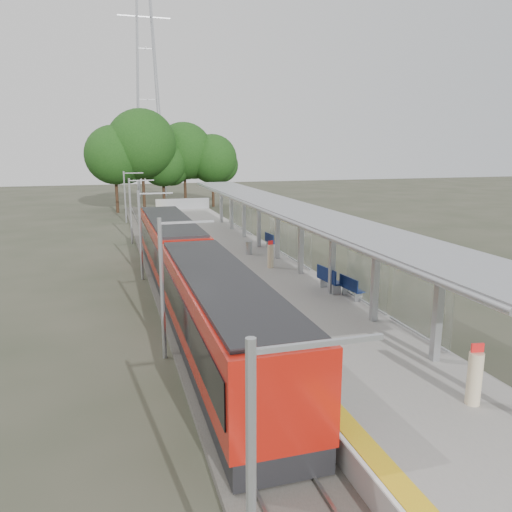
# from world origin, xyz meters

# --- Properties ---
(ground) EXTENTS (200.00, 200.00, 0.00)m
(ground) POSITION_xyz_m (0.00, 0.00, 0.00)
(ground) COLOR #474438
(ground) RESTS_ON ground
(trackbed) EXTENTS (3.00, 70.00, 0.24)m
(trackbed) POSITION_xyz_m (-4.50, 20.00, 0.12)
(trackbed) COLOR #59544C
(trackbed) RESTS_ON ground
(platform) EXTENTS (6.00, 50.00, 1.00)m
(platform) POSITION_xyz_m (0.00, 20.00, 0.50)
(platform) COLOR gray
(platform) RESTS_ON ground
(tactile_strip) EXTENTS (0.60, 50.00, 0.02)m
(tactile_strip) POSITION_xyz_m (-2.55, 20.00, 1.01)
(tactile_strip) COLOR yellow
(tactile_strip) RESTS_ON platform
(end_fence) EXTENTS (6.00, 0.10, 1.20)m
(end_fence) POSITION_xyz_m (0.00, 44.95, 1.60)
(end_fence) COLOR #9EA0A5
(end_fence) RESTS_ON platform
(train) EXTENTS (2.74, 27.60, 3.62)m
(train) POSITION_xyz_m (-4.50, 12.19, 2.05)
(train) COLOR black
(train) RESTS_ON ground
(canopy) EXTENTS (3.27, 38.00, 3.66)m
(canopy) POSITION_xyz_m (1.61, 16.19, 4.20)
(canopy) COLOR #9EA0A5
(canopy) RESTS_ON platform
(pylon) EXTENTS (8.00, 4.00, 38.00)m
(pylon) POSITION_xyz_m (-1.00, 73.00, 19.00)
(pylon) COLOR #9EA0A5
(pylon) RESTS_ON ground
(tree_cluster) EXTENTS (19.16, 11.09, 12.39)m
(tree_cluster) POSITION_xyz_m (-1.44, 53.29, 7.21)
(tree_cluster) COLOR #382316
(tree_cluster) RESTS_ON ground
(catenary_masts) EXTENTS (2.08, 48.16, 5.40)m
(catenary_masts) POSITION_xyz_m (-6.22, 19.00, 2.91)
(catenary_masts) COLOR #9EA0A5
(catenary_masts) RESTS_ON ground
(bench_near) EXTENTS (0.71, 1.77, 1.18)m
(bench_near) POSITION_xyz_m (2.04, 10.43, 1.62)
(bench_near) COLOR navy
(bench_near) RESTS_ON platform
(bench_mid) EXTENTS (0.60, 1.53, 1.02)m
(bench_mid) POSITION_xyz_m (2.52, 9.05, 1.54)
(bench_mid) COLOR navy
(bench_mid) RESTS_ON platform
(bench_far) EXTENTS (0.56, 1.55, 1.04)m
(bench_far) POSITION_xyz_m (2.61, 21.16, 1.55)
(bench_far) COLOR navy
(bench_far) RESTS_ON platform
(info_pillar_near) EXTENTS (0.40, 0.40, 1.77)m
(info_pillar_near) POSITION_xyz_m (1.23, -0.75, 1.77)
(info_pillar_near) COLOR beige
(info_pillar_near) RESTS_ON platform
(info_pillar_far) EXTENTS (0.36, 0.36, 1.60)m
(info_pillar_far) POSITION_xyz_m (0.83, 15.79, 1.69)
(info_pillar_far) COLOR beige
(info_pillar_far) RESTS_ON platform
(litter_bin) EXTENTS (0.55, 0.55, 0.85)m
(litter_bin) POSITION_xyz_m (0.64, 19.73, 1.43)
(litter_bin) COLOR #9EA0A5
(litter_bin) RESTS_ON platform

